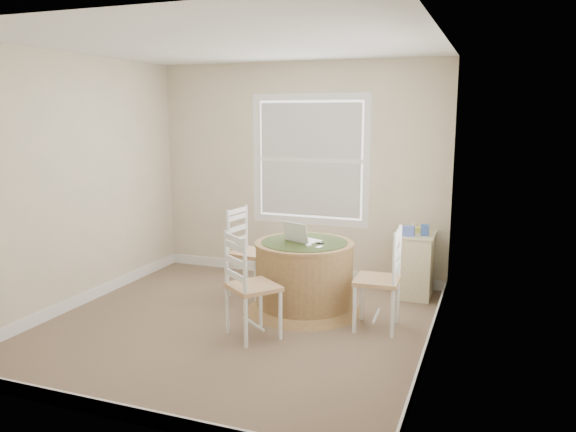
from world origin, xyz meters
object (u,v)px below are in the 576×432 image
at_px(chair_near, 253,286).
at_px(corner_chest, 415,264).
at_px(laptop, 302,238).
at_px(round_table, 304,273).
at_px(chair_left, 251,252).
at_px(chair_right, 377,280).

bearing_deg(chair_near, corner_chest, -87.26).
distance_m(laptop, corner_chest, 1.40).
bearing_deg(round_table, chair_left, 174.70).
relative_size(chair_right, laptop, 2.42).
xyz_separation_m(chair_left, chair_right, (1.53, -0.53, 0.00)).
xyz_separation_m(chair_right, laptop, (-0.83, 0.26, 0.27)).
bearing_deg(chair_near, chair_right, -111.59).
xyz_separation_m(chair_left, chair_near, (0.53, -1.12, 0.00)).
bearing_deg(chair_left, laptop, -104.11).
xyz_separation_m(chair_near, chair_right, (1.00, 0.59, 0.00)).
height_order(chair_near, corner_chest, chair_near).
height_order(chair_left, laptop, chair_left).
xyz_separation_m(round_table, chair_right, (0.80, -0.24, 0.08)).
relative_size(chair_left, corner_chest, 1.35).
bearing_deg(corner_chest, laptop, -141.05).
relative_size(round_table, laptop, 3.02).
relative_size(round_table, chair_near, 1.25).
relative_size(chair_near, laptop, 2.42).
bearing_deg(corner_chest, round_table, -139.39).
bearing_deg(round_table, chair_right, 0.15).
xyz_separation_m(round_table, corner_chest, (1.00, 0.87, -0.04)).
bearing_deg(corner_chest, chair_left, -162.19).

